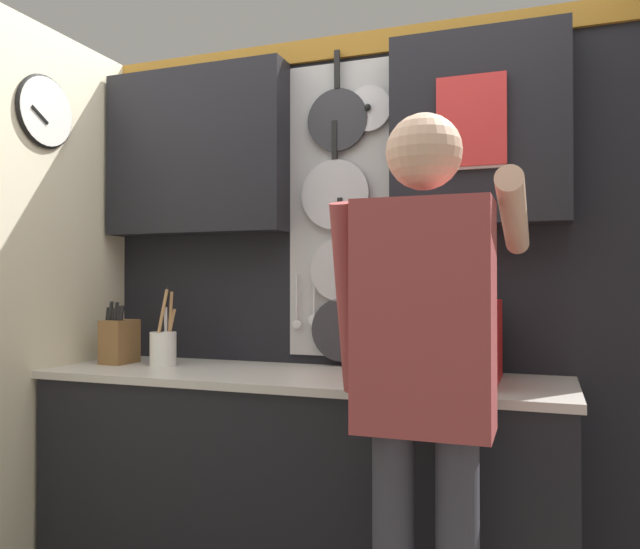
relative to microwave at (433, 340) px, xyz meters
The scene contains 7 objects.
base_cabinet_counter 0.81m from the microwave, behind, with size 2.05×0.60×0.93m.
back_wall_unit 0.72m from the microwave, 155.52° to the left, with size 2.62×0.23×2.35m.
side_wall 1.64m from the microwave, 164.77° to the right, with size 0.07×1.60×2.35m.
microwave is the anchor object (origin of this frame).
knife_block 1.38m from the microwave, behind, with size 0.12×0.15×0.27m.
utensil_crock 1.16m from the microwave, behind, with size 0.11×0.11×0.34m.
person 0.52m from the microwave, 82.98° to the right, with size 0.54×0.68×1.76m.
Camera 1 is at (0.91, -2.26, 1.28)m, focal length 35.00 mm.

